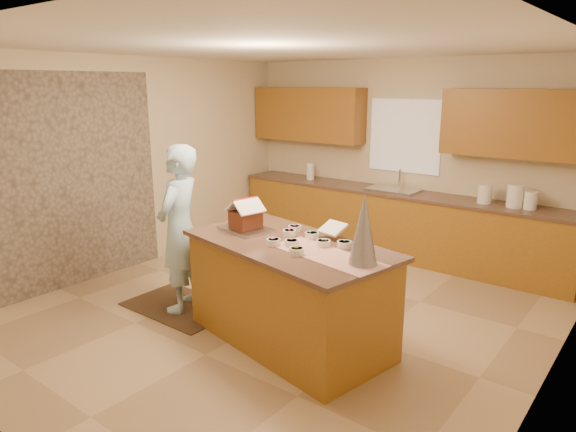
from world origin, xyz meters
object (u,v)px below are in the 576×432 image
object	(u,v)px
tinsel_tree	(364,229)
gingerbread_house	(246,217)
island_base	(289,295)
boy	(180,229)

from	to	relation	value
tinsel_tree	gingerbread_house	bearing A→B (deg)	173.37
island_base	boy	xyz separation A→B (m)	(-1.34, -0.13, 0.43)
island_base	gingerbread_house	bearing A→B (deg)	-174.81
gingerbread_house	island_base	bearing A→B (deg)	-5.73
boy	tinsel_tree	bearing A→B (deg)	68.95
island_base	boy	size ratio (longest dim) A/B	1.08
gingerbread_house	boy	bearing A→B (deg)	-166.27
island_base	tinsel_tree	size ratio (longest dim) A/B	3.27
tinsel_tree	boy	world-z (taller)	boy
island_base	gingerbread_house	size ratio (longest dim) A/B	5.51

